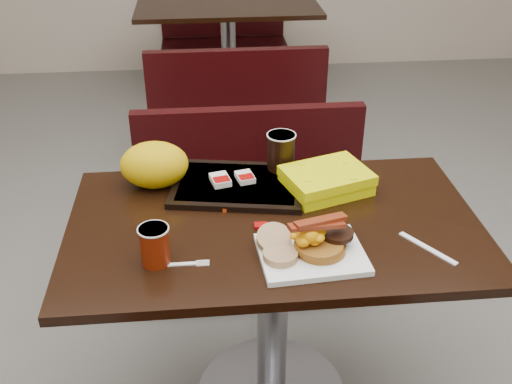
{
  "coord_description": "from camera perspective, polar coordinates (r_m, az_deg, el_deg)",
  "views": [
    {
      "loc": [
        -0.19,
        -1.44,
        1.73
      ],
      "look_at": [
        -0.05,
        0.06,
        0.82
      ],
      "focal_mm": 42.08,
      "sensor_mm": 36.0,
      "label": 1
    }
  ],
  "objects": [
    {
      "name": "fork",
      "position": [
        1.6,
        -7.33,
        -6.83
      ],
      "size": [
        0.12,
        0.02,
        0.0
      ],
      "primitive_type": null,
      "rotation": [
        0.0,
        0.0,
        -0.01
      ],
      "color": "white",
      "rests_on": "table_near"
    },
    {
      "name": "scrambled_eggs",
      "position": [
        1.58,
        5.06,
        -4.22
      ],
      "size": [
        0.1,
        0.09,
        0.05
      ],
      "primitive_type": "ellipsoid",
      "rotation": [
        0.0,
        0.0,
        0.1
      ],
      "color": "#EAA804",
      "rests_on": "pancake_stack"
    },
    {
      "name": "knife",
      "position": [
        1.71,
        16.01,
        -5.15
      ],
      "size": [
        0.12,
        0.16,
        0.0
      ],
      "primitive_type": "cube",
      "rotation": [
        0.0,
        0.0,
        -0.98
      ],
      "color": "white",
      "rests_on": "table_near"
    },
    {
      "name": "hashbrown_sleeve_right",
      "position": [
        1.92,
        -1.05,
        1.41
      ],
      "size": [
        0.07,
        0.08,
        0.02
      ],
      "primitive_type": "cube",
      "rotation": [
        0.0,
        0.0,
        0.24
      ],
      "color": "silver",
      "rests_on": "tray"
    },
    {
      "name": "bench_far_s",
      "position": [
        3.61,
        -1.99,
        8.84
      ],
      "size": [
        1.0,
        0.46,
        0.72
      ],
      "primitive_type": null,
      "color": "black",
      "rests_on": "floor"
    },
    {
      "name": "clamshell",
      "position": [
        1.9,
        6.71,
        1.09
      ],
      "size": [
        0.3,
        0.26,
        0.07
      ],
      "primitive_type": "cube",
      "rotation": [
        0.0,
        0.0,
        0.32
      ],
      "color": "#D8D903",
      "rests_on": "table_near"
    },
    {
      "name": "pancake_stack",
      "position": [
        1.61,
        6.15,
        -5.1
      ],
      "size": [
        0.14,
        0.14,
        0.03
      ],
      "primitive_type": "cylinder",
      "rotation": [
        0.0,
        0.0,
        -0.05
      ],
      "color": "#885C16",
      "rests_on": "platter"
    },
    {
      "name": "condiment_syrup",
      "position": [
        1.8,
        -2.49,
        -1.5
      ],
      "size": [
        0.05,
        0.04,
        0.01
      ],
      "primitive_type": "cube",
      "rotation": [
        0.0,
        0.0,
        -0.04
      ],
      "color": "#B93007",
      "rests_on": "table_near"
    },
    {
      "name": "bacon_strips",
      "position": [
        1.56,
        5.8,
        -3.11
      ],
      "size": [
        0.17,
        0.11,
        0.01
      ],
      "primitive_type": null,
      "rotation": [
        0.0,
        0.0,
        0.26
      ],
      "color": "#4C0D05",
      "rests_on": "scrambled_eggs"
    },
    {
      "name": "tray",
      "position": [
        1.91,
        -1.75,
        0.65
      ],
      "size": [
        0.45,
        0.36,
        0.02
      ],
      "primitive_type": "cube",
      "rotation": [
        0.0,
        0.0,
        -0.17
      ],
      "color": "black",
      "rests_on": "table_near"
    },
    {
      "name": "coffee_cup_near",
      "position": [
        1.58,
        -9.6,
        -5.03
      ],
      "size": [
        0.1,
        0.1,
        0.11
      ],
      "primitive_type": "cylinder",
      "rotation": [
        0.0,
        0.0,
        0.4
      ],
      "color": "#992205",
      "rests_on": "table_near"
    },
    {
      "name": "table_near",
      "position": [
        1.98,
        1.58,
        -11.87
      ],
      "size": [
        1.2,
        0.7,
        0.75
      ],
      "primitive_type": null,
      "color": "black",
      "rests_on": "floor"
    },
    {
      "name": "condiment_ketchup",
      "position": [
        1.72,
        0.46,
        -3.21
      ],
      "size": [
        0.04,
        0.03,
        0.01
      ],
      "primitive_type": "cube",
      "rotation": [
        0.0,
        0.0,
        -0.03
      ],
      "color": "#8C0504",
      "rests_on": "table_near"
    },
    {
      "name": "paper_bag",
      "position": [
        1.92,
        -9.64,
        2.57
      ],
      "size": [
        0.25,
        0.2,
        0.15
      ],
      "primitive_type": "ellipsoid",
      "rotation": [
        0.0,
        0.0,
        -0.23
      ],
      "color": "#E4AE07",
      "rests_on": "table_near"
    },
    {
      "name": "sausage_patty",
      "position": [
        1.63,
        7.73,
        -3.93
      ],
      "size": [
        0.1,
        0.1,
        0.01
      ],
      "primitive_type": "cylinder",
      "rotation": [
        0.0,
        0.0,
        0.13
      ],
      "color": "black",
      "rests_on": "pancake_stack"
    },
    {
      "name": "hashbrown_sleeve_left",
      "position": [
        1.9,
        -3.42,
        1.17
      ],
      "size": [
        0.07,
        0.09,
        0.02
      ],
      "primitive_type": "cube",
      "rotation": [
        0.0,
        0.0,
        0.24
      ],
      "color": "silver",
      "rests_on": "tray"
    },
    {
      "name": "coffee_cup_far",
      "position": [
        1.96,
        2.4,
        3.86
      ],
      "size": [
        0.1,
        0.1,
        0.12
      ],
      "primitive_type": "cylinder",
      "rotation": [
        0.0,
        0.0,
        -0.14
      ],
      "color": "black",
      "rests_on": "tray"
    },
    {
      "name": "bench_near_n",
      "position": [
        2.55,
        -0.27,
        -1.38
      ],
      "size": [
        1.0,
        0.46,
        0.72
      ],
      "primitive_type": null,
      "color": "black",
      "rests_on": "floor"
    },
    {
      "name": "muffin_bottom",
      "position": [
        1.58,
        2.33,
        -6.01
      ],
      "size": [
        0.1,
        0.1,
        0.02
      ],
      "primitive_type": "cylinder",
      "rotation": [
        0.0,
        0.0,
        -0.11
      ],
      "color": "tan",
      "rests_on": "platter"
    },
    {
      "name": "muffin_top",
      "position": [
        1.61,
        1.73,
        -4.44
      ],
      "size": [
        0.11,
        0.11,
        0.06
      ],
      "primitive_type": "cylinder",
      "rotation": [
        0.38,
        0.0,
        0.12
      ],
      "color": "tan",
      "rests_on": "platter"
    },
    {
      "name": "bench_far_n",
      "position": [
        4.94,
        -3.06,
        14.96
      ],
      "size": [
        1.0,
        0.46,
        0.72
      ],
      "primitive_type": null,
      "color": "black",
      "rests_on": "floor"
    },
    {
      "name": "platter",
      "position": [
        1.62,
        5.31,
        -5.9
      ],
      "size": [
        0.29,
        0.24,
        0.02
      ],
      "primitive_type": "cube",
      "rotation": [
        0.0,
        0.0,
        0.08
      ],
      "color": "white",
      "rests_on": "table_near"
    },
    {
      "name": "table_far",
      "position": [
        4.26,
        -2.61,
        12.56
      ],
      "size": [
        1.2,
        0.7,
        0.75
      ],
      "primitive_type": null,
      "color": "black",
      "rests_on": "floor"
    }
  ]
}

